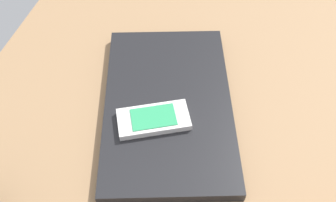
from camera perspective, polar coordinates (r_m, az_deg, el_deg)
name	(u,v)px	position (r cm, az deg, el deg)	size (l,w,h in cm)	color
desk_surface	(198,104)	(66.76, 4.69, -0.47)	(120.00, 80.00, 3.00)	#9E7751
laptop_closed	(168,104)	(63.29, 0.00, -0.52)	(34.31, 21.33, 2.12)	black
cell_phone_on_laptop	(154,119)	(59.48, -2.24, -2.82)	(9.75, 12.70, 1.31)	silver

